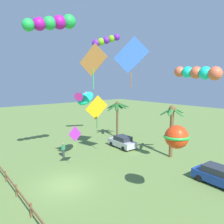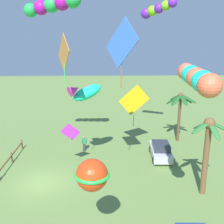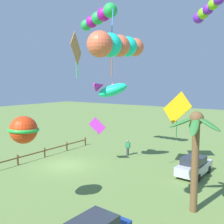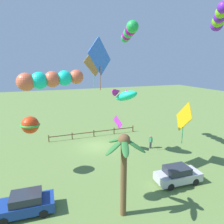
# 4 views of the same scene
# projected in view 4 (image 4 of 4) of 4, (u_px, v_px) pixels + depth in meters

# --- Properties ---
(ground_plane) EXTENTS (120.00, 120.00, 0.00)m
(ground_plane) POSITION_uv_depth(u_px,v_px,m) (97.00, 146.00, 25.52)
(ground_plane) COLOR olive
(palm_tree_1) EXTENTS (2.69, 2.95, 5.79)m
(palm_tree_1) POSITION_uv_depth(u_px,v_px,m) (124.00, 159.00, 13.03)
(palm_tree_1) COLOR brown
(palm_tree_1) RESTS_ON ground
(rail_fence) EXTENTS (12.38, 0.12, 0.95)m
(rail_fence) POSITION_uv_depth(u_px,v_px,m) (94.00, 132.00, 28.87)
(rail_fence) COLOR brown
(rail_fence) RESTS_ON ground
(parked_car_0) EXTENTS (3.98, 1.89, 1.51)m
(parked_car_0) POSITION_uv_depth(u_px,v_px,m) (25.00, 204.00, 13.90)
(parked_car_0) COLOR navy
(parked_car_0) RESTS_ON ground
(parked_car_1) EXTENTS (3.98, 1.90, 1.51)m
(parked_car_1) POSITION_uv_depth(u_px,v_px,m) (178.00, 175.00, 17.54)
(parked_car_1) COLOR #BCBCC1
(parked_car_1) RESTS_ON ground
(spectator_0) EXTENTS (0.36, 0.51, 1.59)m
(spectator_0) POSITION_uv_depth(u_px,v_px,m) (151.00, 142.00, 24.78)
(spectator_0) COLOR #38383D
(spectator_0) RESTS_ON ground
(kite_tube_0) EXTENTS (4.12, 1.13, 1.25)m
(kite_tube_0) POSITION_uv_depth(u_px,v_px,m) (49.00, 80.00, 12.83)
(kite_tube_0) COLOR #EA6441
(kite_diamond_1) EXTENTS (2.61, 1.91, 4.44)m
(kite_diamond_1) POSITION_uv_depth(u_px,v_px,m) (100.00, 57.00, 17.16)
(kite_diamond_1) COLOR #3C74EF
(kite_tube_2) EXTENTS (2.63, 2.98, 1.67)m
(kite_tube_2) POSITION_uv_depth(u_px,v_px,m) (219.00, 18.00, 15.96)
(kite_tube_2) COLOR #6D21CC
(kite_diamond_3) EXTENTS (2.32, 1.08, 3.53)m
(kite_diamond_3) POSITION_uv_depth(u_px,v_px,m) (93.00, 64.00, 20.85)
(kite_diamond_3) COLOR #CA7D36
(kite_ball_4) EXTENTS (2.20, 2.20, 1.53)m
(kite_ball_4) POSITION_uv_depth(u_px,v_px,m) (30.00, 125.00, 18.00)
(kite_ball_4) COLOR red
(kite_diamond_5) EXTENTS (0.73, 2.97, 4.20)m
(kite_diamond_5) POSITION_uv_depth(u_px,v_px,m) (184.00, 117.00, 19.46)
(kite_diamond_5) COLOR gold
(kite_fish_6) EXTENTS (2.60, 3.12, 1.72)m
(kite_fish_6) POSITION_uv_depth(u_px,v_px,m) (125.00, 95.00, 21.61)
(kite_fish_6) COLOR #1BE8A6
(kite_tube_7) EXTENTS (1.92, 4.63, 1.89)m
(kite_tube_7) POSITION_uv_depth(u_px,v_px,m) (129.00, 32.00, 22.72)
(kite_tube_7) COLOR green
(kite_diamond_8) EXTENTS (0.48, 1.59, 2.29)m
(kite_diamond_8) POSITION_uv_depth(u_px,v_px,m) (118.00, 122.00, 23.47)
(kite_diamond_8) COLOR #D834E7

